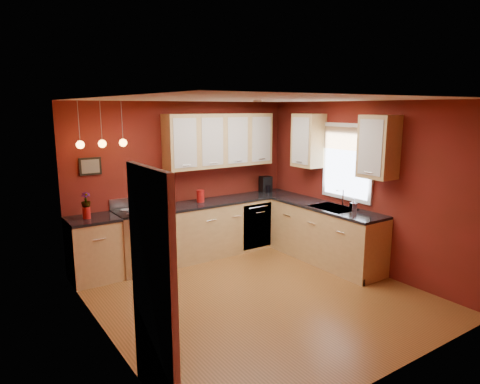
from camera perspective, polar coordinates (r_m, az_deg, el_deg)
floor at (r=5.95m, az=2.38°, el=-13.64°), size 4.20×4.20×0.00m
ceiling at (r=5.40m, az=2.61°, el=12.24°), size 4.00×4.20×0.02m
wall_back at (r=7.30m, az=-7.39°, el=1.64°), size 4.00×0.02×2.60m
wall_front at (r=4.11m, az=20.36°, el=-6.54°), size 4.00×0.02×2.60m
wall_left at (r=4.66m, az=-17.72°, el=-4.28°), size 0.02×4.20×2.60m
wall_right at (r=6.90m, az=15.96°, el=0.74°), size 0.02×4.20×2.60m
base_cabinets_back_left at (r=6.66m, az=-18.87°, el=-7.37°), size 0.70×0.60×0.90m
base_cabinets_back_right at (r=7.58m, az=-1.26°, el=-4.49°), size 2.54×0.60×0.90m
base_cabinets_right at (r=7.17m, az=11.28°, el=-5.65°), size 0.60×2.10×0.90m
counter_back_left at (r=6.53m, az=-19.13°, el=-3.45°), size 0.70×0.62×0.04m
counter_back_right at (r=7.47m, az=-1.27°, el=-1.02°), size 2.54×0.62×0.04m
counter_right at (r=7.05m, az=11.42°, el=-1.99°), size 0.62×2.10×0.04m
gas_range at (r=6.86m, az=-12.98°, el=-6.22°), size 0.76×0.64×1.11m
dishwasher_front at (r=7.56m, az=2.31°, el=-4.56°), size 0.60×0.02×0.80m
sink at (r=6.95m, az=12.31°, el=-2.25°), size 0.50×0.70×0.33m
window at (r=7.01m, az=14.12°, el=4.21°), size 0.06×1.02×1.22m
door_left_wall at (r=3.69m, az=-11.48°, el=-12.64°), size 0.12×0.82×2.05m
upper_cabinets_back at (r=7.36m, az=-2.70°, el=6.90°), size 2.00×0.35×0.90m
upper_cabinets_right at (r=6.90m, az=13.23°, el=6.32°), size 0.35×1.95×0.90m
wall_picture at (r=6.68m, az=-19.34°, el=3.25°), size 0.32×0.03×0.26m
pendant_lights at (r=6.36m, az=-17.90°, el=6.22°), size 0.71×0.11×0.66m
red_canister at (r=7.19m, az=-5.30°, el=-0.54°), size 0.14×0.14×0.20m
red_vase at (r=6.49m, az=-19.77°, el=-2.61°), size 0.11×0.11×0.17m
flowers at (r=6.45m, az=-19.88°, el=-1.05°), size 0.15×0.15×0.23m
coffee_maker at (r=8.04m, az=3.48°, el=0.97°), size 0.22×0.22×0.29m
soap_pump at (r=6.78m, az=14.87°, el=-1.66°), size 0.11×0.11×0.19m
dish_towel at (r=6.52m, az=-12.60°, el=-6.75°), size 0.24×0.02×0.33m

